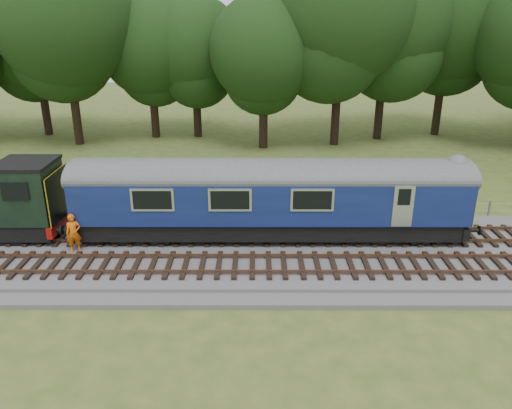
{
  "coord_description": "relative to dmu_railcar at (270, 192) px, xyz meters",
  "views": [
    {
      "loc": [
        -0.49,
        -20.38,
        10.44
      ],
      "look_at": [
        -0.53,
        1.4,
        2.0
      ],
      "focal_mm": 35.0,
      "sensor_mm": 36.0,
      "label": 1
    }
  ],
  "objects": [
    {
      "name": "ground",
      "position": [
        -0.15,
        -1.4,
        -2.61
      ],
      "size": [
        120.0,
        120.0,
        0.0
      ],
      "primitive_type": "plane",
      "color": "#3C5720",
      "rests_on": "ground"
    },
    {
      "name": "ballast",
      "position": [
        -0.15,
        -1.4,
        -2.43
      ],
      "size": [
        70.0,
        7.0,
        0.35
      ],
      "primitive_type": "cube",
      "color": "#4C4C4F",
      "rests_on": "ground"
    },
    {
      "name": "track_north",
      "position": [
        -0.15,
        -0.0,
        -2.19
      ],
      "size": [
        67.2,
        2.4,
        0.21
      ],
      "color": "black",
      "rests_on": "ballast"
    },
    {
      "name": "track_south",
      "position": [
        -0.15,
        -3.0,
        -2.19
      ],
      "size": [
        67.2,
        2.4,
        0.21
      ],
      "color": "black",
      "rests_on": "ballast"
    },
    {
      "name": "fence",
      "position": [
        -0.15,
        3.1,
        -2.61
      ],
      "size": [
        64.0,
        0.12,
        1.0
      ],
      "primitive_type": null,
      "color": "#6B6054",
      "rests_on": "ground"
    },
    {
      "name": "tree_line",
      "position": [
        -0.15,
        20.6,
        -2.61
      ],
      "size": [
        70.0,
        8.0,
        18.0
      ],
      "primitive_type": null,
      "color": "black",
      "rests_on": "ground"
    },
    {
      "name": "dmu_railcar",
      "position": [
        0.0,
        0.0,
        0.0
      ],
      "size": [
        18.05,
        2.86,
        3.88
      ],
      "color": "black",
      "rests_on": "ground"
    },
    {
      "name": "worker",
      "position": [
        -8.8,
        -1.58,
        -1.36
      ],
      "size": [
        0.76,
        0.64,
        1.78
      ],
      "primitive_type": "imported",
      "rotation": [
        0.0,
        0.0,
        0.38
      ],
      "color": "orange",
      "rests_on": "ballast"
    }
  ]
}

